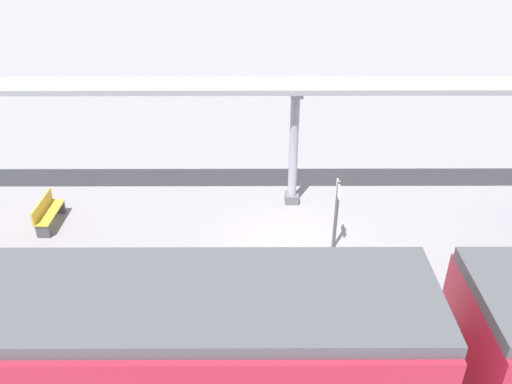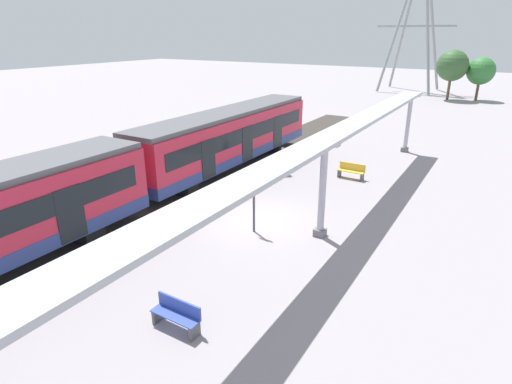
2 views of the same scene
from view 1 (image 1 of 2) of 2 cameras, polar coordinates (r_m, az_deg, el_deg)
The scene contains 8 objects.
ground_plane at distance 14.99m, azimuth 4.53°, elevation -7.41°, with size 176.00×176.00×0.00m, color gray.
tactile_edge_strip at distance 12.54m, azimuth 5.67°, elevation -16.94°, with size 0.46×38.41×0.01m, color gold.
train_far_carriage at distance 10.84m, azimuth -25.20°, elevation -16.23°, with size 2.65×14.94×3.48m.
canopy_pillar_second at distance 16.59m, azimuth 4.06°, elevation 4.75°, with size 1.10×0.44×3.90m.
canopy_beam at distance 15.80m, azimuth 4.01°, elevation 11.29°, with size 1.20×30.48×0.16m, color #A8AAB2.
bench_mid_platform at distance 17.37m, azimuth -21.50°, elevation -2.05°, with size 1.51×0.48×0.86m.
platform_info_sign at distance 14.87m, azimuth 8.65°, elevation -1.78°, with size 0.56×0.10×2.20m.
passenger_waiting_near_edge at distance 13.82m, azimuth -21.76°, elevation -8.56°, with size 0.45×0.48×1.58m.
Camera 1 is at (-11.71, 1.21, 9.28)m, focal length 37.25 mm.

